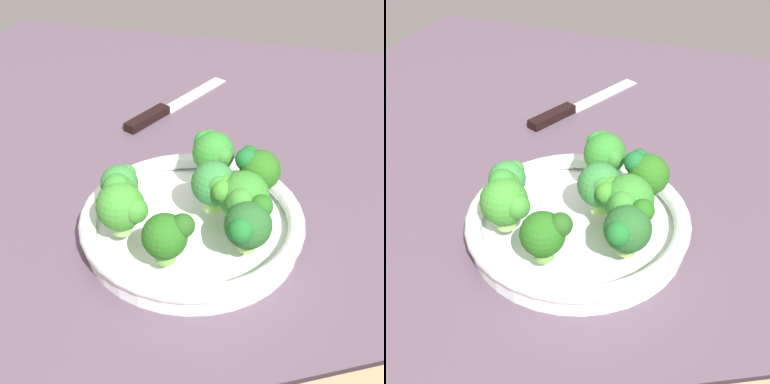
# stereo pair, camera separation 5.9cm
# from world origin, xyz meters

# --- Properties ---
(ground_plane) EXTENTS (1.30, 1.30, 0.03)m
(ground_plane) POSITION_xyz_m (0.00, 0.00, -0.01)
(ground_plane) COLOR #584655
(bowl) EXTENTS (0.29, 0.29, 0.04)m
(bowl) POSITION_xyz_m (0.03, 0.04, 0.02)
(bowl) COLOR white
(bowl) RESTS_ON ground_plane
(broccoli_floret_0) EXTENTS (0.07, 0.06, 0.07)m
(broccoli_floret_0) POSITION_xyz_m (0.10, 0.09, 0.08)
(broccoli_floret_0) COLOR #91C066
(broccoli_floret_0) RESTS_ON bowl
(broccoli_floret_1) EXTENTS (0.05, 0.05, 0.06)m
(broccoli_floret_1) POSITION_xyz_m (0.12, 0.05, 0.08)
(broccoli_floret_1) COLOR #92C264
(broccoli_floret_1) RESTS_ON bowl
(broccoli_floret_2) EXTENTS (0.06, 0.07, 0.06)m
(broccoli_floret_2) POSITION_xyz_m (-0.05, 0.09, 0.08)
(broccoli_floret_2) COLOR #96CC5D
(broccoli_floret_2) RESTS_ON bowl
(broccoli_floret_3) EXTENTS (0.06, 0.05, 0.07)m
(broccoli_floret_3) POSITION_xyz_m (-0.04, -0.01, 0.09)
(broccoli_floret_3) COLOR #8ACB5F
(broccoli_floret_3) RESTS_ON bowl
(broccoli_floret_4) EXTENTS (0.07, 0.07, 0.07)m
(broccoli_floret_4) POSITION_xyz_m (-0.03, 0.05, 0.08)
(broccoli_floret_4) COLOR #89C160
(broccoli_floret_4) RESTS_ON bowl
(broccoli_floret_5) EXTENTS (0.06, 0.06, 0.07)m
(broccoli_floret_5) POSITION_xyz_m (0.02, -0.04, 0.09)
(broccoli_floret_5) COLOR #96CD6B
(broccoli_floret_5) RESTS_ON bowl
(broccoli_floret_6) EXTENTS (0.06, 0.06, 0.07)m
(broccoli_floret_6) POSITION_xyz_m (0.01, 0.03, 0.08)
(broccoli_floret_6) COLOR #9CD063
(broccoli_floret_6) RESTS_ON bowl
(broccoli_floret_7) EXTENTS (0.06, 0.05, 0.06)m
(broccoli_floret_7) POSITION_xyz_m (0.04, 0.13, 0.08)
(broccoli_floret_7) COLOR #77B64F
(broccoli_floret_7) RESTS_ON bowl
(knife) EXTENTS (0.13, 0.25, 0.01)m
(knife) POSITION_xyz_m (0.16, -0.28, 0.01)
(knife) COLOR silver
(knife) RESTS_ON ground_plane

